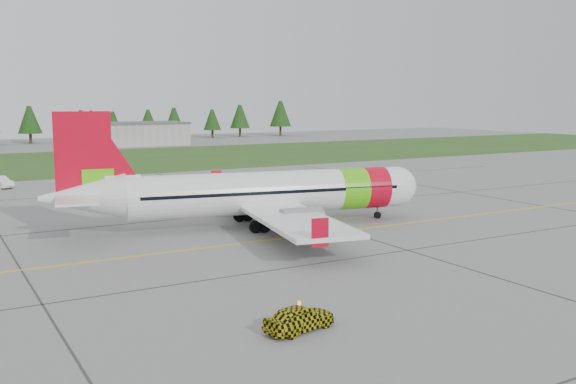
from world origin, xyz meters
TOP-DOWN VIEW (x-y plane):
  - ground at (0.00, 0.00)m, footprint 320.00×320.00m
  - aircraft at (5.08, 13.30)m, footprint 32.48×30.36m
  - follow_me_car at (-5.15, -10.10)m, footprint 1.52×1.69m
  - grass_strip at (0.00, 82.00)m, footprint 320.00×50.00m
  - taxi_guideline at (0.00, 8.00)m, footprint 120.00×0.25m
  - hangar_east at (25.00, 118.00)m, footprint 24.00×12.00m
  - treeline at (0.00, 138.00)m, footprint 160.00×8.00m

SIDE VIEW (x-z plane):
  - ground at x=0.00m, z-range 0.00..0.00m
  - taxi_guideline at x=0.00m, z-range 0.00..0.02m
  - grass_strip at x=0.00m, z-range 0.00..0.03m
  - follow_me_car at x=-5.15m, z-range 0.00..3.66m
  - hangar_east at x=25.00m, z-range 0.00..5.20m
  - aircraft at x=5.08m, z-range -2.10..7.82m
  - treeline at x=0.00m, z-range 0.00..10.00m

